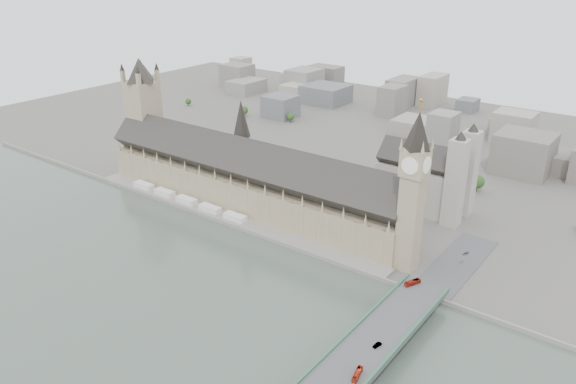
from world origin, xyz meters
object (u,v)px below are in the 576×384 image
Objects in this scene: victoria_tower at (144,110)px; red_bus_south at (357,374)px; red_bus_north at (413,282)px; elizabeth_tower at (413,182)px; westminster_bridge at (363,359)px; palace_of_westminster at (248,179)px; car_approach at (466,254)px; westminster_abbey at (426,179)px; car_silver at (377,345)px.

red_bus_south is (290.62, -130.62, -43.59)m from victoria_tower.
red_bus_north is 83.32m from red_bus_south.
elizabeth_tower is 111.81m from westminster_bridge.
elizabeth_tower reaches higher than palace_of_westminster.
elizabeth_tower is at bearing -125.18° from car_approach.
red_bus_north is 1.04× the size of red_bus_south.
car_approach is at bearing 2.99° from palace_of_westminster.
victoria_tower is 244.79m from westminster_abbey.
elizabeth_tower reaches higher than victoria_tower.
elizabeth_tower reaches higher than westminster_abbey.
westminster_abbey is 88.56m from car_approach.
westminster_bridge is 19.47m from red_bus_south.
red_bus_south is 2.21× the size of car_approach.
red_bus_south is at bearing -36.40° from palace_of_westminster.
red_bus_south reaches higher than car_approach.
westminster_abbey reaches higher than palace_of_westminster.
car_silver is (165.88, -101.18, -11.64)m from palace_of_westminster.
car_approach is (1.72, 109.92, -0.17)m from car_silver.
elizabeth_tower reaches higher than westminster_bridge.
car_silver is at bearing -70.72° from car_approach.
westminster_abbey is 13.81× the size of car_silver.
red_bus_south is (12.51, -82.38, -0.06)m from red_bus_north.
victoria_tower reaches higher than red_bus_south.
westminster_bridge is at bearing -72.58° from car_approach.
red_bus_south is (30.62, -112.62, -46.47)m from elizabeth_tower.
car_silver is at bearing -31.38° from palace_of_westminster.
red_bus_south is at bearing -69.38° from car_approach.
elizabeth_tower is 260.64m from victoria_tower.
elizabeth_tower reaches higher than red_bus_north.
westminster_abbey is at bearing 105.64° from westminster_bridge.
victoria_tower is 0.31× the size of westminster_bridge.
elizabeth_tower is at bearing -4.85° from palace_of_westminster.
car_silver is at bearing 84.53° from red_bus_south.
red_bus_north reaches higher than red_bus_south.
car_silver is 109.94m from car_approach.
palace_of_westminster is at bearing -170.63° from red_bus_north.
victoria_tower is at bearing 172.35° from car_silver.
palace_of_westminster reaches higher than car_silver.
westminster_bridge is at bearing -109.95° from car_silver.
red_bus_south is (6.62, -17.12, 6.49)m from westminster_bridge.
red_bus_south is 1.99× the size of car_silver.
car_approach is (11.49, 50.70, -0.78)m from red_bus_north.
red_bus_south reaches higher than car_silver.
westminster_bridge is at bearing -60.43° from red_bus_north.
victoria_tower is at bearing 143.58° from red_bus_south.
red_bus_north is (156.11, -41.95, -11.03)m from palace_of_westminster.
car_silver is at bearing -20.47° from victoria_tower.
elizabeth_tower is 1.58× the size of westminster_abbey.
victoria_tower reaches higher than westminster_abbey.
westminster_abbey is 185.36m from car_silver.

